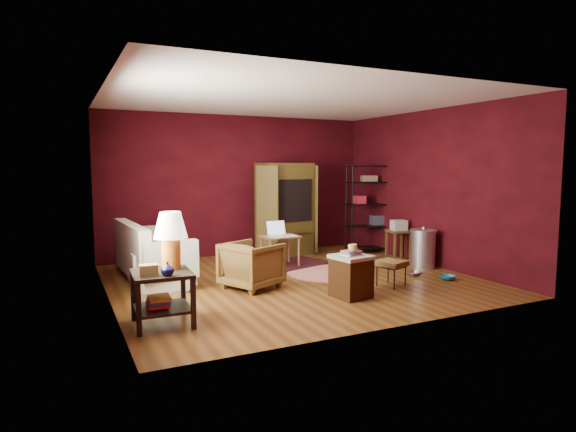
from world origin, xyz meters
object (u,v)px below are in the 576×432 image
at_px(sofa, 153,258).
at_px(hamper, 351,275).
at_px(side_table, 166,257).
at_px(laptop_desk, 280,239).
at_px(tv_armoire, 286,207).
at_px(armchair, 252,263).
at_px(wire_shelving, 369,205).

relative_size(sofa, hamper, 2.83).
height_order(side_table, laptop_desk, side_table).
bearing_deg(hamper, sofa, 136.91).
distance_m(hamper, laptop_desk, 2.25).
xyz_separation_m(sofa, laptop_desk, (2.24, 0.11, 0.13)).
relative_size(laptop_desk, tv_armoire, 0.44).
xyz_separation_m(armchair, wire_shelving, (3.27, 1.68, 0.62)).
distance_m(sofa, hamper, 3.12).
height_order(sofa, laptop_desk, laptop_desk).
xyz_separation_m(armchair, hamper, (1.04, -1.06, -0.07)).
xyz_separation_m(sofa, side_table, (-0.22, -2.12, 0.40)).
bearing_deg(side_table, wire_shelving, 30.00).
bearing_deg(side_table, laptop_desk, 42.27).
distance_m(sofa, wire_shelving, 4.59).
xyz_separation_m(sofa, armchair, (1.24, -1.07, 0.01)).
bearing_deg(side_table, tv_armoire, 46.58).
xyz_separation_m(laptop_desk, wire_shelving, (2.27, 0.50, 0.49)).
relative_size(sofa, laptop_desk, 2.34).
xyz_separation_m(hamper, wire_shelving, (2.23, 2.74, 0.69)).
bearing_deg(wire_shelving, side_table, -136.92).
height_order(laptop_desk, wire_shelving, wire_shelving).
bearing_deg(hamper, laptop_desk, 91.12).
distance_m(tv_armoire, wire_shelving, 1.74).
bearing_deg(sofa, wire_shelving, -80.20).
bearing_deg(sofa, tv_armoire, -66.55).
xyz_separation_m(side_table, laptop_desk, (2.45, 2.23, -0.27)).
height_order(sofa, wire_shelving, wire_shelving).
height_order(tv_armoire, wire_shelving, tv_armoire).
relative_size(side_table, wire_shelving, 0.70).
bearing_deg(laptop_desk, sofa, -179.81).
bearing_deg(wire_shelving, armchair, -139.78).
height_order(armchair, hamper, armchair).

